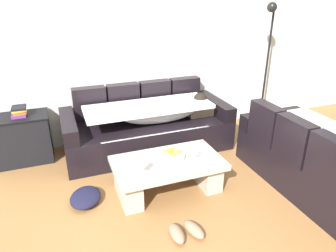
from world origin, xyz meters
TOP-DOWN VIEW (x-y plane):
  - ground_plane at (0.00, 0.00)m, footprint 14.00×14.00m
  - back_wall at (0.00, 2.15)m, footprint 9.00×0.10m
  - couch_along_wall at (0.24, 1.62)m, footprint 2.28×0.92m
  - couch_near_window at (1.71, 0.05)m, footprint 0.92×1.80m
  - coffee_table at (0.11, 0.56)m, footprint 1.20×0.68m
  - fruit_bowl at (0.17, 0.57)m, footprint 0.28×0.28m
  - wine_glass_near_left at (-0.23, 0.40)m, footprint 0.07×0.07m
  - wine_glass_near_right at (0.39, 0.45)m, footprint 0.07×0.07m
  - open_magazine at (0.49, 0.52)m, footprint 0.33×0.28m
  - side_cabinet at (-1.43, 1.85)m, footprint 0.72×0.44m
  - book_stack_on_cabinet at (-1.40, 1.85)m, footprint 0.18×0.22m
  - floor_lamp at (2.12, 1.65)m, footprint 0.33×0.31m
  - pair_of_shoes at (0.01, -0.17)m, footprint 0.32×0.29m
  - crumpled_garment at (-0.80, 0.66)m, footprint 0.43×0.48m

SIDE VIEW (x-z plane):
  - ground_plane at x=0.00m, z-range 0.00..0.00m
  - pair_of_shoes at x=0.01m, z-range 0.00..0.09m
  - crumpled_garment at x=-0.80m, z-range 0.00..0.12m
  - coffee_table at x=0.11m, z-range 0.05..0.43m
  - side_cabinet at x=-1.43m, z-range 0.00..0.64m
  - couch_along_wall at x=0.24m, z-range -0.11..0.77m
  - couch_near_window at x=1.71m, z-range -0.11..0.77m
  - open_magazine at x=0.49m, z-range 0.38..0.39m
  - fruit_bowl at x=0.17m, z-range 0.37..0.47m
  - wine_glass_near_left at x=-0.23m, z-range 0.41..0.58m
  - wine_glass_near_right at x=0.39m, z-range 0.41..0.58m
  - book_stack_on_cabinet at x=-1.40m, z-range 0.64..0.76m
  - floor_lamp at x=2.12m, z-range 0.14..2.09m
  - back_wall at x=0.00m, z-range 0.00..2.70m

